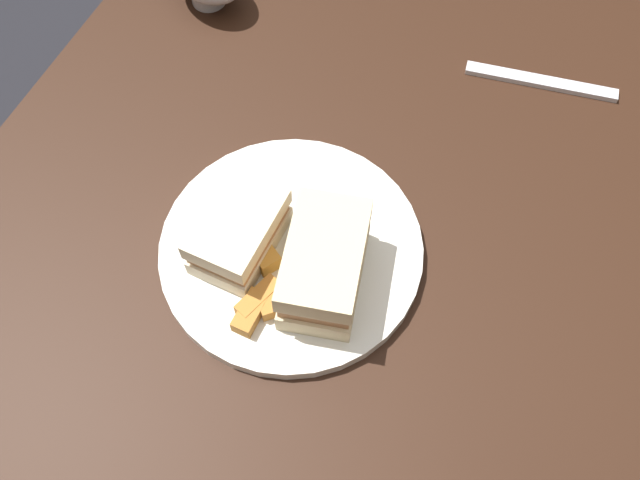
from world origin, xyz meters
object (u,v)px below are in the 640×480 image
(plate, at_px, (291,250))
(sandwich_half_right, at_px, (324,265))
(sandwich_half_left, at_px, (239,232))
(fork, at_px, (541,82))

(plate, height_order, sandwich_half_right, sandwich_half_right)
(sandwich_half_left, bearing_deg, fork, -33.15)
(sandwich_half_right, bearing_deg, fork, -20.72)
(sandwich_half_left, distance_m, fork, 0.41)
(sandwich_half_right, relative_size, fork, 0.74)
(sandwich_half_right, height_order, fork, sandwich_half_right)
(sandwich_half_left, xyz_separation_m, sandwich_half_right, (-0.00, -0.09, 0.01))
(plate, relative_size, sandwich_half_left, 2.57)
(sandwich_half_left, distance_m, sandwich_half_right, 0.09)
(plate, distance_m, fork, 0.37)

